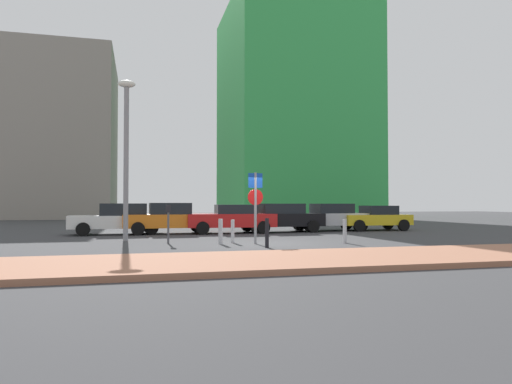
{
  "coord_description": "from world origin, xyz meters",
  "views": [
    {
      "loc": [
        -4.7,
        -16.7,
        1.51
      ],
      "look_at": [
        0.43,
        3.28,
        2.04
      ],
      "focal_mm": 32.2,
      "sensor_mm": 36.0,
      "label": 1
    }
  ],
  "objects": [
    {
      "name": "parked_car_yellow",
      "position": [
        8.27,
        6.72,
        0.72
      ],
      "size": [
        3.95,
        2.02,
        1.4
      ],
      "color": "gold",
      "rests_on": "ground"
    },
    {
      "name": "traffic_bollard_mid",
      "position": [
        -1.72,
        0.24,
        0.47
      ],
      "size": [
        0.16,
        0.16,
        0.94
      ],
      "primitive_type": "cylinder",
      "color": "#B7B7BC",
      "rests_on": "ground"
    },
    {
      "name": "traffic_bollard_far",
      "position": [
        -0.42,
        -1.55,
        0.51
      ],
      "size": [
        0.13,
        0.13,
        1.01
      ],
      "primitive_type": "cylinder",
      "color": "black",
      "rests_on": "ground"
    },
    {
      "name": "parked_car_red",
      "position": [
        -0.04,
        6.43,
        0.76
      ],
      "size": [
        4.55,
        2.07,
        1.46
      ],
      "color": "red",
      "rests_on": "ground"
    },
    {
      "name": "traffic_bollard_edge",
      "position": [
        -1.16,
        0.71,
        0.45
      ],
      "size": [
        0.14,
        0.14,
        0.89
      ],
      "primitive_type": "cylinder",
      "color": "#B7B7BC",
      "rests_on": "ground"
    },
    {
      "name": "traffic_bollard_near",
      "position": [
        2.98,
        -0.49,
        0.46
      ],
      "size": [
        0.15,
        0.15,
        0.92
      ],
      "primitive_type": "cylinder",
      "color": "#B7B7BC",
      "rests_on": "ground"
    },
    {
      "name": "parked_car_white",
      "position": [
        -5.62,
        6.88,
        0.78
      ],
      "size": [
        4.69,
        2.24,
        1.52
      ],
      "color": "white",
      "rests_on": "ground"
    },
    {
      "name": "sidewalk_brick",
      "position": [
        0.0,
        -5.57,
        0.07
      ],
      "size": [
        40.0,
        3.88,
        0.14
      ],
      "primitive_type": "cube",
      "color": "#9E664C",
      "rests_on": "ground"
    },
    {
      "name": "street_lamp",
      "position": [
        -5.19,
        2.62,
        3.89
      ],
      "size": [
        0.7,
        0.36,
        6.55
      ],
      "color": "gray",
      "rests_on": "ground"
    },
    {
      "name": "building_under_construction",
      "position": [
        -13.72,
        36.22,
        8.61
      ],
      "size": [
        12.87,
        14.32,
        17.22
      ],
      "primitive_type": "cube",
      "color": "gray",
      "rests_on": "ground"
    },
    {
      "name": "parking_sign_post",
      "position": [
        -0.43,
        0.01,
        1.69
      ],
      "size": [
        0.6,
        0.1,
        2.69
      ],
      "color": "gray",
      "rests_on": "ground"
    },
    {
      "name": "ground_plane",
      "position": [
        0.0,
        0.0,
        0.0
      ],
      "size": [
        120.0,
        120.0,
        0.0
      ],
      "primitive_type": "plane",
      "color": "#38383A"
    },
    {
      "name": "building_colorful_midrise",
      "position": [
        11.88,
        31.41,
        11.59
      ],
      "size": [
        14.55,
        15.33,
        23.18
      ],
      "primitive_type": "cube",
      "color": "green",
      "rests_on": "ground"
    },
    {
      "name": "parking_meter",
      "position": [
        -3.6,
        0.97,
        0.94
      ],
      "size": [
        0.18,
        0.14,
        1.46
      ],
      "color": "#4C4C51",
      "rests_on": "ground"
    },
    {
      "name": "parked_car_silver",
      "position": [
        5.66,
        7.06,
        0.78
      ],
      "size": [
        4.44,
        2.07,
        1.51
      ],
      "color": "#B7BABF",
      "rests_on": "ground"
    },
    {
      "name": "parked_car_orange",
      "position": [
        -3.2,
        6.71,
        0.79
      ],
      "size": [
        4.49,
        2.04,
        1.55
      ],
      "color": "orange",
      "rests_on": "ground"
    },
    {
      "name": "parked_car_black",
      "position": [
        2.6,
        6.65,
        0.79
      ],
      "size": [
        4.6,
        2.19,
        1.51
      ],
      "color": "black",
      "rests_on": "ground"
    }
  ]
}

